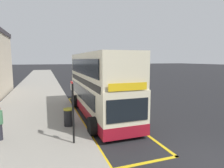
{
  "coord_description": "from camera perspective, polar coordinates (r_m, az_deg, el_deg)",
  "views": [
    {
      "loc": [
        -6.05,
        -5.12,
        3.97
      ],
      "look_at": [
        -1.01,
        9.16,
        2.02
      ],
      "focal_mm": 30.53,
      "sensor_mm": 36.0,
      "label": 1
    }
  ],
  "objects": [
    {
      "name": "bus_bay_markings",
      "position": [
        13.81,
        -3.76,
        -9.36
      ],
      "size": [
        2.99,
        13.5,
        0.01
      ],
      "color": "gold",
      "rests_on": "ground"
    },
    {
      "name": "pavement_near",
      "position": [
        37.34,
        -20.78,
        0.87
      ],
      "size": [
        6.0,
        76.0,
        0.14
      ],
      "primitive_type": "cube",
      "color": "gray",
      "rests_on": "ground"
    },
    {
      "name": "double_decker_bus",
      "position": [
        13.61,
        -3.93,
        -0.73
      ],
      "size": [
        3.16,
        10.1,
        4.4
      ],
      "color": "beige",
      "rests_on": "ground"
    },
    {
      "name": "ground_plane",
      "position": [
        37.82,
        -10.12,
        1.21
      ],
      "size": [
        260.0,
        260.0,
        0.0
      ],
      "primitive_type": "plane",
      "color": "black"
    },
    {
      "name": "parked_car_maroon_far",
      "position": [
        39.31,
        -5.98,
        2.68
      ],
      "size": [
        2.09,
        4.2,
        1.62
      ],
      "rotation": [
        0.0,
        0.0,
        3.12
      ],
      "color": "maroon",
      "rests_on": "ground"
    },
    {
      "name": "litter_bin",
      "position": [
        11.49,
        -12.8,
        -9.61
      ],
      "size": [
        0.6,
        0.6,
        1.03
      ],
      "color": "black",
      "rests_on": "pavement_near"
    },
    {
      "name": "parked_car_white_behind",
      "position": [
        33.19,
        -0.39,
        1.86
      ],
      "size": [
        2.09,
        4.2,
        1.62
      ],
      "rotation": [
        0.0,
        0.0,
        3.17
      ],
      "color": "silver",
      "rests_on": "ground"
    },
    {
      "name": "bus_stop_sign",
      "position": [
        8.91,
        -11.65,
        -6.98
      ],
      "size": [
        0.09,
        0.51,
        2.83
      ],
      "color": "black",
      "rests_on": "pavement_near"
    }
  ]
}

